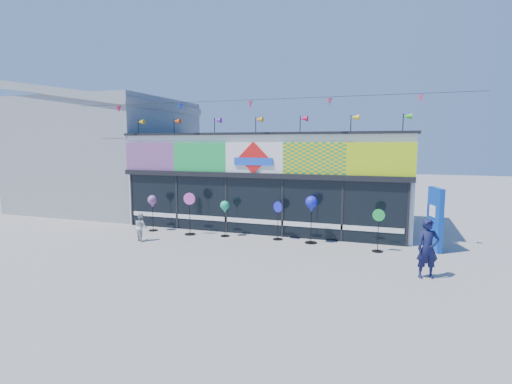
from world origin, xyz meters
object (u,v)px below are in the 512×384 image
at_px(spinner_0, 152,202).
at_px(spinner_5, 378,229).
at_px(adult_man, 428,249).
at_px(blue_sign, 435,219).
at_px(child, 141,227).
at_px(spinner_3, 278,220).
at_px(spinner_4, 311,205).
at_px(spinner_1, 190,213).
at_px(spinner_2, 225,208).

height_order(spinner_0, spinner_5, spinner_0).
bearing_deg(adult_man, spinner_5, 101.04).
distance_m(blue_sign, child, 10.58).
xyz_separation_m(spinner_3, spinner_4, (1.31, -0.13, 0.63)).
relative_size(spinner_1, spinner_2, 1.20).
height_order(spinner_1, spinner_3, spinner_1).
relative_size(spinner_1, spinner_5, 1.16).
bearing_deg(spinner_3, spinner_5, -8.45).
bearing_deg(spinner_4, spinner_2, -179.36).
bearing_deg(adult_man, spinner_0, 146.19).
bearing_deg(spinner_3, spinner_0, -177.59).
distance_m(spinner_1, child, 1.99).
bearing_deg(spinner_5, spinner_3, 171.55).
distance_m(blue_sign, spinner_2, 7.64).
xyz_separation_m(spinner_2, spinner_5, (5.81, -0.38, -0.36)).
xyz_separation_m(spinner_2, spinner_3, (2.13, 0.16, -0.36)).
xyz_separation_m(spinner_1, spinner_4, (4.89, 0.23, 0.51)).
distance_m(blue_sign, spinner_3, 5.52).
xyz_separation_m(spinner_1, spinner_2, (1.45, 0.19, 0.24)).
xyz_separation_m(blue_sign, spinner_0, (-10.90, -0.56, 0.12)).
bearing_deg(child, spinner_4, -134.81).
bearing_deg(spinner_5, spinner_2, 176.23).
bearing_deg(child, spinner_5, -141.79).
relative_size(spinner_0, spinner_3, 1.03).
relative_size(adult_man, child, 1.54).
relative_size(spinner_2, spinner_4, 0.81).
xyz_separation_m(spinner_1, spinner_3, (3.58, 0.36, -0.12)).
xyz_separation_m(spinner_2, child, (-2.71, -1.69, -0.61)).
bearing_deg(spinner_2, adult_man, -20.68).
distance_m(spinner_2, spinner_3, 2.16).
relative_size(spinner_1, spinner_4, 0.97).
bearing_deg(spinner_4, spinner_0, -179.13).
distance_m(blue_sign, spinner_4, 4.23).
bearing_deg(spinner_4, spinner_5, -10.07).
distance_m(spinner_1, spinner_2, 1.49).
xyz_separation_m(blue_sign, spinner_2, (-7.63, -0.50, 0.05)).
distance_m(spinner_3, adult_man, 5.82).
distance_m(spinner_4, child, 6.44).
distance_m(spinner_0, spinner_4, 6.71).
height_order(spinner_2, child, spinner_2).
bearing_deg(adult_man, spinner_4, 124.17).
bearing_deg(child, spinner_3, -129.56).
relative_size(spinner_0, child, 1.42).
bearing_deg(blue_sign, adult_man, -113.68).
bearing_deg(spinner_2, spinner_4, 0.64).
distance_m(spinner_5, child, 8.63).
distance_m(blue_sign, adult_man, 3.25).
distance_m(spinner_4, adult_man, 4.69).
bearing_deg(blue_sign, spinner_5, -170.09).
xyz_separation_m(spinner_5, adult_man, (1.38, -2.33, 0.04)).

